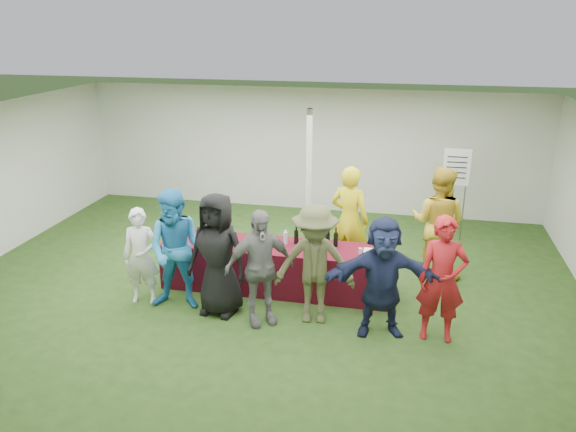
% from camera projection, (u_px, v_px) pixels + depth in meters
% --- Properties ---
extents(ground, '(60.00, 60.00, 0.00)m').
position_uv_depth(ground, '(264.00, 286.00, 9.08)').
color(ground, '#284719').
rests_on(ground, ground).
extents(tent, '(10.00, 10.00, 10.00)m').
position_uv_depth(tent, '(309.00, 187.00, 9.63)').
color(tent, white).
rests_on(tent, ground).
extents(serving_table, '(3.60, 0.80, 0.75)m').
position_uv_depth(serving_table, '(276.00, 267.00, 8.88)').
color(serving_table, maroon).
rests_on(serving_table, ground).
extents(wine_bottles, '(0.69, 0.09, 0.32)m').
position_uv_depth(wine_bottles, '(316.00, 238.00, 8.73)').
color(wine_bottles, black).
rests_on(wine_bottles, serving_table).
extents(wine_glasses, '(2.84, 0.13, 0.16)m').
position_uv_depth(wine_glasses, '(238.00, 242.00, 8.60)').
color(wine_glasses, silver).
rests_on(wine_glasses, serving_table).
extents(water_bottle, '(0.07, 0.07, 0.23)m').
position_uv_depth(water_bottle, '(286.00, 238.00, 8.76)').
color(water_bottle, silver).
rests_on(water_bottle, serving_table).
extents(bar_towel, '(0.25, 0.18, 0.03)m').
position_uv_depth(bar_towel, '(372.00, 251.00, 8.50)').
color(bar_towel, white).
rests_on(bar_towel, serving_table).
extents(dump_bucket, '(0.24, 0.24, 0.18)m').
position_uv_depth(dump_bucket, '(383.00, 254.00, 8.19)').
color(dump_bucket, slate).
rests_on(dump_bucket, serving_table).
extents(wine_list_sign, '(0.50, 0.03, 1.80)m').
position_uv_depth(wine_list_sign, '(456.00, 174.00, 10.57)').
color(wine_list_sign, slate).
rests_on(wine_list_sign, ground).
extents(staff_pourer, '(0.78, 0.64, 1.85)m').
position_uv_depth(staff_pourer, '(350.00, 220.00, 9.32)').
color(staff_pourer, yellow).
rests_on(staff_pourer, ground).
extents(staff_back, '(1.09, 0.96, 1.88)m').
position_uv_depth(staff_back, '(438.00, 223.00, 9.17)').
color(staff_back, gold).
rests_on(staff_back, ground).
extents(customer_0, '(0.60, 0.45, 1.49)m').
position_uv_depth(customer_0, '(141.00, 256.00, 8.37)').
color(customer_0, silver).
rests_on(customer_0, ground).
extents(customer_1, '(0.94, 0.76, 1.83)m').
position_uv_depth(customer_1, '(177.00, 250.00, 8.15)').
color(customer_1, '#2583C1').
rests_on(customer_1, ground).
extents(customer_2, '(0.96, 0.69, 1.82)m').
position_uv_depth(customer_2, '(218.00, 255.00, 8.01)').
color(customer_2, black).
rests_on(customer_2, ground).
extents(customer_3, '(1.05, 0.89, 1.69)m').
position_uv_depth(customer_3, '(259.00, 268.00, 7.75)').
color(customer_3, slate).
rests_on(customer_3, ground).
extents(customer_4, '(1.19, 0.77, 1.74)m').
position_uv_depth(customer_4, '(315.00, 265.00, 7.78)').
color(customer_4, '#4A4D2C').
rests_on(customer_4, ground).
extents(customer_5, '(1.63, 0.80, 1.69)m').
position_uv_depth(customer_5, '(382.00, 277.00, 7.48)').
color(customer_5, '#1B2344').
rests_on(customer_5, ground).
extents(customer_6, '(0.65, 0.43, 1.74)m').
position_uv_depth(customer_6, '(442.00, 280.00, 7.34)').
color(customer_6, '#A5171C').
rests_on(customer_6, ground).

